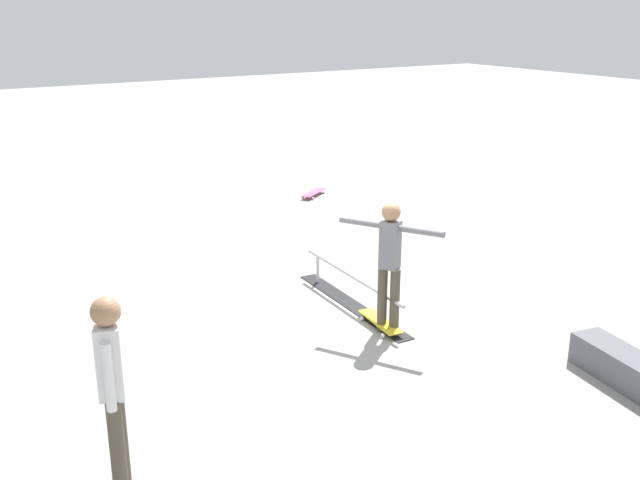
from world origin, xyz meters
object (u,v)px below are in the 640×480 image
at_px(skateboard_main, 380,322).
at_px(bystander_white_shirt, 113,385).
at_px(grind_rail, 352,292).
at_px(loose_skateboard_pink, 314,193).
at_px(skater_main, 390,258).

xyz_separation_m(skateboard_main, bystander_white_shirt, (-1.38, 3.67, 0.89)).
distance_m(grind_rail, loose_skateboard_pink, 5.77).
distance_m(skater_main, skateboard_main, 0.88).
relative_size(bystander_white_shirt, loose_skateboard_pink, 2.19).
xyz_separation_m(grind_rail, loose_skateboard_pink, (5.16, -2.59, -0.12)).
distance_m(grind_rail, skater_main, 1.17).
distance_m(bystander_white_shirt, loose_skateboard_pink, 9.72).
height_order(skater_main, bystander_white_shirt, bystander_white_shirt).
xyz_separation_m(grind_rail, skateboard_main, (-0.76, 0.10, -0.12)).
xyz_separation_m(bystander_white_shirt, loose_skateboard_pink, (7.30, -6.36, -0.89)).
bearing_deg(grind_rail, bystander_white_shirt, 122.57).
relative_size(grind_rail, skater_main, 1.53).
xyz_separation_m(skater_main, bystander_white_shirt, (-1.25, 3.69, 0.02)).
bearing_deg(skater_main, bystander_white_shirt, 79.17).
bearing_deg(skateboard_main, grind_rail, 0.30).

